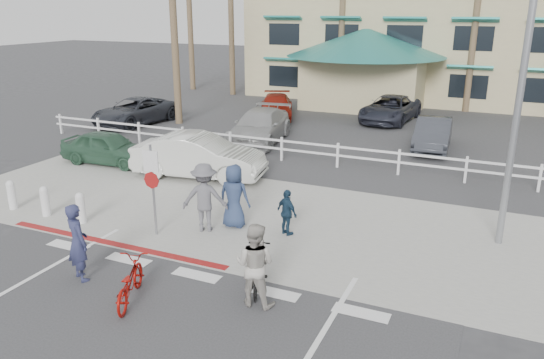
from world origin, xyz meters
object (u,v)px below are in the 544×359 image
at_px(sign_post, 153,186).
at_px(bike_black, 258,268).
at_px(bike_red, 129,282).
at_px(car_white_sedan, 199,156).
at_px(car_red_compact, 108,148).

xyz_separation_m(sign_post, bike_black, (3.90, -1.55, -0.93)).
bearing_deg(bike_red, car_white_sedan, -90.70).
relative_size(bike_black, car_white_sedan, 0.35).
bearing_deg(sign_post, car_white_sedan, 108.16).
bearing_deg(bike_black, bike_red, 15.04).
height_order(bike_red, car_white_sedan, car_white_sedan).
relative_size(sign_post, bike_black, 1.67).
bearing_deg(sign_post, car_red_compact, 139.59).
relative_size(bike_black, car_red_compact, 0.45).
distance_m(sign_post, bike_black, 4.30).
height_order(bike_black, car_white_sedan, car_white_sedan).
bearing_deg(sign_post, bike_black, -21.72).
distance_m(car_white_sedan, car_red_compact, 4.34).
distance_m(bike_red, car_red_compact, 11.19).
xyz_separation_m(bike_black, car_red_compact, (-9.88, 6.64, 0.14)).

